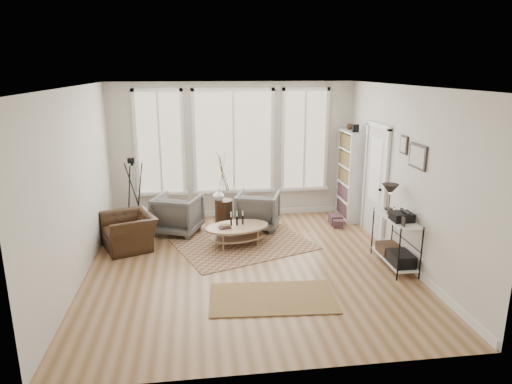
{
  "coord_description": "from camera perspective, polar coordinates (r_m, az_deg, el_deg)",
  "views": [
    {
      "loc": [
        -0.8,
        -6.91,
        3.16
      ],
      "look_at": [
        0.2,
        0.6,
        1.1
      ],
      "focal_mm": 32.0,
      "sensor_mm": 36.0,
      "label": 1
    }
  ],
  "objects": [
    {
      "name": "room",
      "position": [
        7.2,
        -0.82,
        1.26
      ],
      "size": [
        5.5,
        5.54,
        2.9
      ],
      "color": "#A07953",
      "rests_on": "ground"
    },
    {
      "name": "tripod_camera",
      "position": [
        9.47,
        -14.95,
        -0.55
      ],
      "size": [
        0.51,
        0.51,
        1.46
      ],
      "color": "black",
      "rests_on": "ground"
    },
    {
      "name": "bay_window",
      "position": [
        9.78,
        -2.81,
        6.07
      ],
      "size": [
        4.14,
        0.12,
        2.24
      ],
      "color": "tan",
      "rests_on": "ground"
    },
    {
      "name": "rug_main",
      "position": [
        8.52,
        -1.56,
        -6.51
      ],
      "size": [
        2.82,
        2.47,
        0.01
      ],
      "primitive_type": "cube",
      "rotation": [
        0.0,
        0.0,
        0.36
      ],
      "color": "brown",
      "rests_on": "ground"
    },
    {
      "name": "vase",
      "position": [
        9.31,
        -4.7,
        -0.37
      ],
      "size": [
        0.3,
        0.3,
        0.24
      ],
      "primitive_type": "imported",
      "rotation": [
        0.0,
        0.0,
        0.38
      ],
      "color": "silver",
      "rests_on": "side_table"
    },
    {
      "name": "bookcase",
      "position": [
        9.94,
        11.63,
        2.08
      ],
      "size": [
        0.31,
        0.85,
        2.06
      ],
      "color": "white",
      "rests_on": "ground"
    },
    {
      "name": "armchair_left",
      "position": [
        9.11,
        -9.73,
        -2.73
      ],
      "size": [
        1.07,
        1.09,
        0.77
      ],
      "primitive_type": "imported",
      "rotation": [
        0.0,
        0.0,
        2.78
      ],
      "color": "#5F5E5B",
      "rests_on": "ground"
    },
    {
      "name": "accent_chair",
      "position": [
        8.58,
        -15.59,
        -4.76
      ],
      "size": [
        1.21,
        1.14,
        0.62
      ],
      "primitive_type": "imported",
      "rotation": [
        0.0,
        0.0,
        -1.18
      ],
      "color": "#352114",
      "rests_on": "ground"
    },
    {
      "name": "door",
      "position": [
        8.97,
        14.71,
        1.58
      ],
      "size": [
        0.09,
        1.06,
        2.22
      ],
      "color": "silver",
      "rests_on": "ground"
    },
    {
      "name": "low_shelf",
      "position": [
        7.8,
        17.06,
        -5.34
      ],
      "size": [
        0.38,
        1.08,
        1.3
      ],
      "color": "white",
      "rests_on": "ground"
    },
    {
      "name": "armchair_right",
      "position": [
        9.23,
        0.25,
        -2.3
      ],
      "size": [
        1.03,
        1.04,
        0.76
      ],
      "primitive_type": "imported",
      "rotation": [
        0.0,
        0.0,
        2.84
      ],
      "color": "#5F5E5B",
      "rests_on": "ground"
    },
    {
      "name": "book_stack_near",
      "position": [
        9.72,
        9.9,
        -3.4
      ],
      "size": [
        0.24,
        0.3,
        0.2
      ],
      "primitive_type": "cube",
      "rotation": [
        0.0,
        0.0,
        -0.0
      ],
      "color": "maroon",
      "rests_on": "ground"
    },
    {
      "name": "coffee_table",
      "position": [
        8.39,
        -2.4,
        -4.8
      ],
      "size": [
        1.32,
        1.0,
        0.54
      ],
      "color": "#A28262",
      "rests_on": "ground"
    },
    {
      "name": "side_table",
      "position": [
        9.32,
        -4.1,
        0.12
      ],
      "size": [
        0.37,
        0.37,
        1.54
      ],
      "color": "#352114",
      "rests_on": "ground"
    },
    {
      "name": "rug_runner",
      "position": [
        6.65,
        2.09,
        -13.05
      ],
      "size": [
        1.84,
        1.11,
        0.01
      ],
      "primitive_type": "cube",
      "rotation": [
        0.0,
        0.0,
        -0.07
      ],
      "color": "brown",
      "rests_on": "ground"
    },
    {
      "name": "wall_art",
      "position": [
        7.56,
        19.14,
        4.59
      ],
      "size": [
        0.04,
        0.88,
        0.44
      ],
      "color": "black",
      "rests_on": "ground"
    },
    {
      "name": "book_stack_far",
      "position": [
        9.55,
        10.24,
        -3.85
      ],
      "size": [
        0.26,
        0.29,
        0.16
      ],
      "primitive_type": "cube",
      "rotation": [
        0.0,
        0.0,
        -0.26
      ],
      "color": "maroon",
      "rests_on": "ground"
    }
  ]
}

